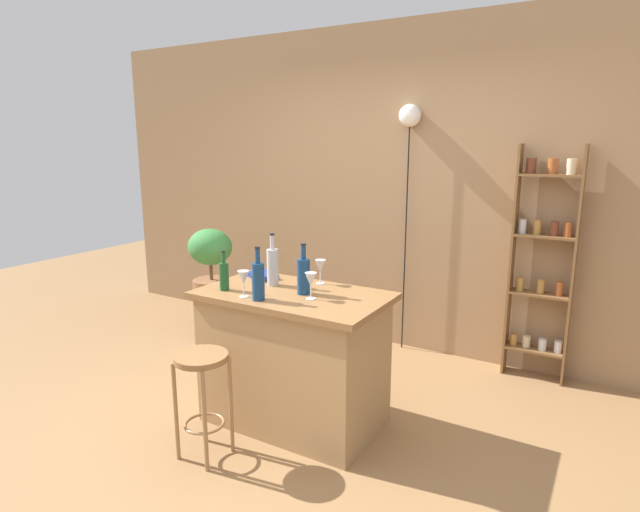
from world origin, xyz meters
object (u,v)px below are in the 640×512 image
potted_plant (211,260)px  wine_glass_left (320,267)px  bottle_vinegar (224,275)px  bottle_wine_red (304,275)px  cookbook (263,275)px  pendant_globe_light (410,121)px  spice_shelf (543,261)px  wine_glass_center (243,278)px  wine_glass_right (311,280)px  bar_stool (202,382)px  bottle_olive_oil (258,280)px  plant_stool (213,319)px  bottle_soda_blue (273,266)px

potted_plant → wine_glass_left: bearing=-20.2°
bottle_vinegar → bottle_wine_red: size_ratio=0.80×
cookbook → pendant_globe_light: bearing=96.9°
potted_plant → spice_shelf: bearing=14.4°
spice_shelf → pendant_globe_light: (-1.11, 0.04, 1.04)m
wine_glass_center → wine_glass_right: (0.38, 0.17, 0.00)m
bar_stool → bottle_olive_oil: 0.67m
bar_stool → plant_stool: 1.87m
bottle_vinegar → wine_glass_left: bottle_vinegar is taller
wine_glass_left → wine_glass_center: 0.56m
bar_stool → pendant_globe_light: bearing=79.8°
bar_stool → spice_shelf: 2.62m
plant_stool → pendant_globe_light: pendant_globe_light is taller
wine_glass_center → wine_glass_right: size_ratio=1.00×
plant_stool → wine_glass_left: (1.47, -0.54, 0.80)m
wine_glass_right → bottle_soda_blue: bearing=160.1°
wine_glass_right → pendant_globe_light: pendant_globe_light is taller
plant_stool → potted_plant: 0.57m
bottle_soda_blue → bottle_olive_oil: size_ratio=1.07×
bottle_soda_blue → wine_glass_left: bearing=37.2°
spice_shelf → wine_glass_center: size_ratio=10.98×
bar_stool → bottle_wine_red: bearing=63.3°
bar_stool → wine_glass_center: (0.03, 0.37, 0.53)m
bottle_wine_red → wine_glass_center: (-0.28, -0.24, -0.00)m
bottle_olive_oil → potted_plant: bearing=141.9°
wine_glass_right → cookbook: size_ratio=0.78×
wine_glass_left → spice_shelf: bearing=45.4°
wine_glass_right → bar_stool: bearing=-126.8°
potted_plant → cookbook: (1.05, -0.62, 0.13)m
bar_stool → bottle_soda_blue: bottle_soda_blue is taller
potted_plant → bottle_soda_blue: 1.44m
bottle_soda_blue → cookbook: bottle_soda_blue is taller
bottle_vinegar → bottle_olive_oil: 0.33m
bottle_vinegar → cookbook: size_ratio=1.23×
bottle_vinegar → wine_glass_left: bearing=44.3°
wine_glass_left → pendant_globe_light: (0.11, 1.27, 0.98)m
bar_stool → pendant_globe_light: pendant_globe_light is taller
spice_shelf → bottle_vinegar: bearing=-134.9°
bottle_soda_blue → cookbook: size_ratio=1.66×
pendant_globe_light → wine_glass_right: bearing=-89.3°
spice_shelf → bottle_vinegar: 2.37m
bottle_vinegar → bar_stool: bearing=-67.4°
bottle_wine_red → cookbook: bearing=158.0°
bottle_soda_blue → wine_glass_center: 0.31m
potted_plant → wine_glass_left: 1.58m
wine_glass_left → pendant_globe_light: 1.61m
bottle_olive_oil → wine_glass_center: size_ratio=2.00×
spice_shelf → cookbook: 2.10m
bar_stool → bottle_vinegar: 0.69m
bottle_wine_red → wine_glass_right: bottle_wine_red is taller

